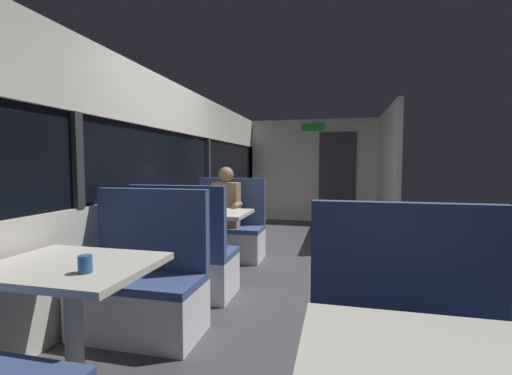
{
  "coord_description": "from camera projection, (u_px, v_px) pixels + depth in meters",
  "views": [
    {
      "loc": [
        0.55,
        -3.69,
        1.3
      ],
      "look_at": [
        -0.46,
        0.57,
        1.0
      ],
      "focal_mm": 24.11,
      "sensor_mm": 36.0,
      "label": 1
    }
  ],
  "objects": [
    {
      "name": "dining_table_mid_window",
      "position": [
        210.0,
        220.0,
        4.04
      ],
      "size": [
        0.9,
        0.7,
        0.74
      ],
      "color": "#9E9EA3",
      "rests_on": "ground_plane"
    },
    {
      "name": "carriage_end_bulkhead",
      "position": [
        315.0,
        171.0,
        7.78
      ],
      "size": [
        2.9,
        0.11,
        2.3
      ],
      "color": "beige",
      "rests_on": "ground_plane"
    },
    {
      "name": "bench_near_window_facing_entry",
      "position": [
        142.0,
        290.0,
        2.64
      ],
      "size": [
        0.95,
        0.5,
        1.1
      ],
      "color": "silver",
      "rests_on": "ground_plane"
    },
    {
      "name": "bench_mid_window_facing_entry",
      "position": [
        229.0,
        234.0,
        4.74
      ],
      "size": [
        0.95,
        0.5,
        1.1
      ],
      "color": "silver",
      "rests_on": "ground_plane"
    },
    {
      "name": "coffee_cup_primary",
      "position": [
        85.0,
        264.0,
        1.75
      ],
      "size": [
        0.07,
        0.07,
        0.09
      ],
      "color": "#26598C",
      "rests_on": "dining_table_near_window"
    },
    {
      "name": "bench_front_aisle_facing_entry",
      "position": [
        408.0,
        367.0,
        1.64
      ],
      "size": [
        0.95,
        0.5,
        1.1
      ],
      "color": "silver",
      "rests_on": "ground_plane"
    },
    {
      "name": "bench_mid_window_facing_end",
      "position": [
        185.0,
        262.0,
        3.38
      ],
      "size": [
        0.95,
        0.5,
        1.1
      ],
      "color": "silver",
      "rests_on": "ground_plane"
    },
    {
      "name": "carriage_window_panel_left",
      "position": [
        163.0,
        180.0,
        4.06
      ],
      "size": [
        0.09,
        8.48,
        2.3
      ],
      "color": "beige",
      "rests_on": "ground_plane"
    },
    {
      "name": "dining_table_near_window",
      "position": [
        72.0,
        281.0,
        1.94
      ],
      "size": [
        0.9,
        0.7,
        0.74
      ],
      "color": "#9E9EA3",
      "rests_on": "ground_plane"
    },
    {
      "name": "seated_passenger",
      "position": [
        227.0,
        220.0,
        4.66
      ],
      "size": [
        0.47,
        0.55,
        1.26
      ],
      "color": "#26262D",
      "rests_on": "ground_plane"
    },
    {
      "name": "carriage_aisle_panel_right",
      "position": [
        388.0,
        172.0,
        6.3
      ],
      "size": [
        0.08,
        2.4,
        2.3
      ],
      "primitive_type": "cube",
      "color": "beige",
      "rests_on": "ground_plane"
    },
    {
      "name": "ground_plane",
      "position": [
        284.0,
        282.0,
        3.8
      ],
      "size": [
        3.3,
        9.2,
        0.02
      ],
      "primitive_type": "cube",
      "color": "#423F44"
    }
  ]
}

